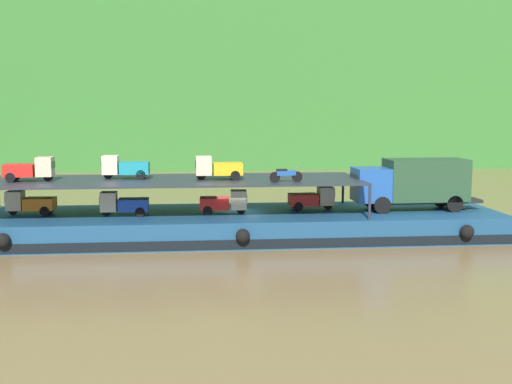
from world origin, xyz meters
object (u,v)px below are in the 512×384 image
covered_lorry (413,182)px  mini_truck_lower_stern (30,203)px  mini_truck_upper_fore (218,168)px  mini_truck_upper_mid (125,167)px  mini_truck_upper_stern (30,169)px  motorcycle_upper_port (286,175)px  cargo_barge (238,225)px  mini_truck_lower_aft (124,204)px  mini_truck_lower_mid (224,202)px  mini_truck_lower_fore (312,198)px

covered_lorry → mini_truck_lower_stern: bearing=178.7°
covered_lorry → mini_truck_upper_fore: (-11.78, -0.04, 1.00)m
mini_truck_upper_mid → mini_truck_upper_stern: bearing=-171.4°
mini_truck_lower_stern → motorcycle_upper_port: (14.67, -2.31, 1.74)m
mini_truck_upper_stern → motorcycle_upper_port: mini_truck_upper_stern is taller
cargo_barge → mini_truck_lower_stern: mini_truck_lower_stern is taller
covered_lorry → mini_truck_lower_aft: covered_lorry is taller
cargo_barge → mini_truck_upper_mid: size_ratio=11.34×
mini_truck_lower_aft → motorcycle_upper_port: (9.21, -1.41, 1.74)m
mini_truck_lower_aft → mini_truck_upper_fore: 5.82m
mini_truck_lower_stern → mini_truck_upper_stern: 2.05m
covered_lorry → mini_truck_upper_stern: mini_truck_upper_stern is taller
mini_truck_lower_aft → mini_truck_lower_mid: (5.79, 0.08, 0.00)m
mini_truck_upper_fore → motorcycle_upper_port: bearing=-24.8°
mini_truck_lower_aft → mini_truck_lower_mid: 5.80m
mini_truck_lower_aft → mini_truck_lower_fore: (11.21, 1.14, 0.00)m
mini_truck_lower_aft → mini_truck_upper_fore: (5.45, 0.33, 2.00)m
mini_truck_lower_fore → mini_truck_upper_fore: mini_truck_upper_fore is taller
mini_truck_lower_aft → mini_truck_lower_stern: bearing=170.6°
mini_truck_lower_mid → motorcycle_upper_port: motorcycle_upper_port is taller
mini_truck_lower_mid → mini_truck_lower_fore: (5.41, 1.07, 0.00)m
mini_truck_upper_mid → motorcycle_upper_port: 9.60m
mini_truck_upper_stern → mini_truck_upper_fore: bearing=-0.8°
covered_lorry → mini_truck_lower_stern: covered_lorry is taller
covered_lorry → cargo_barge: bearing=179.0°
cargo_barge → mini_truck_lower_mid: size_ratio=11.21×
mini_truck_upper_stern → mini_truck_upper_fore: size_ratio=0.99×
mini_truck_lower_mid → mini_truck_upper_stern: 11.25m
motorcycle_upper_port → mini_truck_lower_stern: bearing=171.1°
mini_truck_lower_aft → mini_truck_upper_mid: 2.37m
mini_truck_lower_aft → mini_truck_upper_stern: (-5.27, 0.48, 2.00)m
mini_truck_lower_mid → covered_lorry: bearing=1.5°
mini_truck_upper_stern → mini_truck_upper_fore: (10.72, -0.16, 0.00)m
cargo_barge → mini_truck_lower_fore: (4.58, 0.59, 1.44)m
mini_truck_lower_mid → mini_truck_lower_fore: 5.52m
mini_truck_upper_mid → mini_truck_lower_fore: bearing=-0.7°
cargo_barge → motorcycle_upper_port: bearing=-37.2°
mini_truck_lower_stern → mini_truck_upper_mid: size_ratio=1.01×
mini_truck_lower_aft → mini_truck_upper_fore: bearing=3.4°
mini_truck_lower_stern → mini_truck_upper_mid: (5.45, 0.38, 2.00)m
covered_lorry → motorcycle_upper_port: 8.26m
mini_truck_lower_mid → motorcycle_upper_port: 4.11m
mini_truck_lower_fore → mini_truck_upper_fore: size_ratio=1.00×
mini_truck_lower_aft → mini_truck_upper_stern: bearing=174.8°
mini_truck_lower_stern → mini_truck_lower_mid: 11.29m
motorcycle_upper_port → cargo_barge: bearing=142.8°
mini_truck_lower_fore → mini_truck_upper_mid: (-11.22, 0.14, 2.00)m
cargo_barge → mini_truck_upper_stern: bearing=-179.7°
mini_truck_lower_aft → mini_truck_upper_mid: bearing=90.4°
mini_truck_lower_mid → mini_truck_lower_fore: same height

